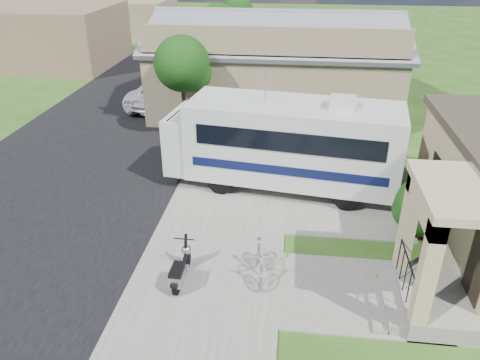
# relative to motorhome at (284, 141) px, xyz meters

# --- Properties ---
(ground) EXTENTS (120.00, 120.00, 0.00)m
(ground) POSITION_rel_motorhome_xyz_m (-0.81, -4.70, -1.79)
(ground) COLOR #214512
(street_slab) EXTENTS (9.00, 80.00, 0.02)m
(street_slab) POSITION_rel_motorhome_xyz_m (-8.31, 5.30, -1.78)
(street_slab) COLOR black
(street_slab) RESTS_ON ground
(sidewalk_slab) EXTENTS (4.00, 80.00, 0.06)m
(sidewalk_slab) POSITION_rel_motorhome_xyz_m (-1.81, 5.30, -1.76)
(sidewalk_slab) COLOR #65635B
(sidewalk_slab) RESTS_ON ground
(driveway_slab) EXTENTS (7.00, 6.00, 0.05)m
(driveway_slab) POSITION_rel_motorhome_xyz_m (0.69, -0.20, -1.76)
(driveway_slab) COLOR #65635B
(driveway_slab) RESTS_ON ground
(walk_slab) EXTENTS (4.00, 3.00, 0.05)m
(walk_slab) POSITION_rel_motorhome_xyz_m (2.19, -5.70, -1.76)
(walk_slab) COLOR #65635B
(walk_slab) RESTS_ON ground
(warehouse) EXTENTS (12.50, 8.40, 5.04)m
(warehouse) POSITION_rel_motorhome_xyz_m (-0.81, 9.27, 0.20)
(warehouse) COLOR brown
(warehouse) RESTS_ON ground
(distant_bldg_far) EXTENTS (10.00, 8.00, 4.00)m
(distant_bldg_far) POSITION_rel_motorhome_xyz_m (-17.81, 17.30, 0.21)
(distant_bldg_far) COLOR brown
(distant_bldg_far) RESTS_ON ground
(distant_bldg_near) EXTENTS (8.00, 7.00, 3.20)m
(distant_bldg_near) POSITION_rel_motorhome_xyz_m (-15.81, 29.30, -0.19)
(distant_bldg_near) COLOR brown
(distant_bldg_near) RESTS_ON ground
(street_tree_a) EXTENTS (2.44, 2.40, 4.58)m
(street_tree_a) POSITION_rel_motorhome_xyz_m (-4.51, 4.35, 1.46)
(street_tree_a) COLOR #331F16
(street_tree_a) RESTS_ON ground
(street_tree_b) EXTENTS (2.44, 2.40, 4.73)m
(street_tree_b) POSITION_rel_motorhome_xyz_m (-4.51, 14.35, 1.61)
(street_tree_b) COLOR #331F16
(street_tree_b) RESTS_ON ground
(street_tree_c) EXTENTS (2.44, 2.40, 4.42)m
(street_tree_c) POSITION_rel_motorhome_xyz_m (-4.51, 23.35, 1.32)
(street_tree_c) COLOR #331F16
(street_tree_c) RESTS_ON ground
(motorhome) EXTENTS (8.39, 3.63, 4.16)m
(motorhome) POSITION_rel_motorhome_xyz_m (0.00, 0.00, 0.00)
(motorhome) COLOR beige
(motorhome) RESTS_ON ground
(shrub) EXTENTS (1.95, 1.86, 2.39)m
(shrub) POSITION_rel_motorhome_xyz_m (4.31, -2.84, -0.56)
(shrub) COLOR #331F16
(shrub) RESTS_ON ground
(scooter) EXTENTS (0.56, 1.59, 1.05)m
(scooter) POSITION_rel_motorhome_xyz_m (-2.43, -5.84, -1.32)
(scooter) COLOR black
(scooter) RESTS_ON ground
(bicycle) EXTENTS (0.71, 1.73, 1.01)m
(bicycle) POSITION_rel_motorhome_xyz_m (-0.41, -5.33, -1.28)
(bicycle) COLOR #98979E
(bicycle) RESTS_ON ground
(pickup_truck) EXTENTS (3.45, 6.04, 1.59)m
(pickup_truck) POSITION_rel_motorhome_xyz_m (-6.69, 8.84, -0.99)
(pickup_truck) COLOR silver
(pickup_truck) RESTS_ON ground
(van) EXTENTS (3.22, 6.38, 1.78)m
(van) POSITION_rel_motorhome_xyz_m (-7.48, 14.94, -0.90)
(van) COLOR silver
(van) RESTS_ON ground
(garden_hose) EXTENTS (0.34, 0.34, 0.15)m
(garden_hose) POSITION_rel_motorhome_xyz_m (2.83, -5.12, -1.71)
(garden_hose) COLOR #13631B
(garden_hose) RESTS_ON ground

